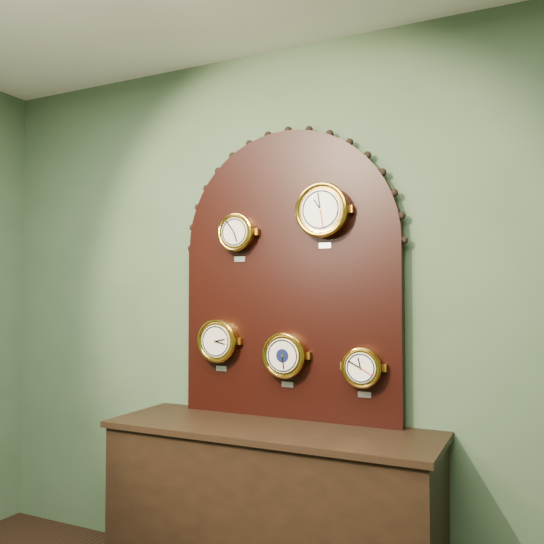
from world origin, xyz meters
The scene contains 8 objects.
wall_back centered at (0.00, 2.50, 1.40)m, with size 4.00×4.00×0.00m, color #3E573B.
shop_counter centered at (0.00, 2.23, 0.40)m, with size 1.60×0.50×0.80m, color black.
display_board centered at (0.00, 2.45, 1.63)m, with size 1.26×0.06×1.53m.
roman_clock centered at (-0.27, 2.38, 1.80)m, with size 0.21×0.08×0.26m.
arabic_clock centered at (0.22, 2.38, 1.89)m, with size 0.28×0.08×0.33m.
hygrometer centered at (-0.38, 2.38, 1.22)m, with size 0.23×0.08×0.28m.
barometer centered at (0.01, 2.38, 1.16)m, with size 0.24×0.08×0.29m.
tide_clock centered at (0.42, 2.38, 1.12)m, with size 0.20×0.08×0.25m.
Camera 1 is at (1.21, -0.30, 1.48)m, focal length 37.95 mm.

